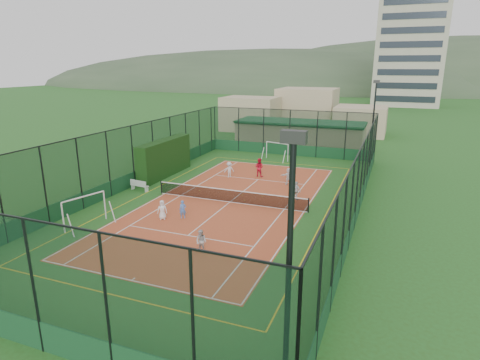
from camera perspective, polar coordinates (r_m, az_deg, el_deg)
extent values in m
plane|color=#2A541D|center=(29.38, -1.45, -3.18)|extent=(300.00, 300.00, 0.00)
cube|color=#B03927|center=(29.38, -1.45, -3.17)|extent=(11.17, 23.97, 0.01)
cube|color=beige|center=(107.69, 23.09, 17.72)|extent=(15.00, 12.00, 30.00)
cube|color=black|center=(36.66, -10.65, 3.10)|extent=(1.11, 7.41, 3.24)
imported|color=white|center=(26.50, -11.00, -4.18)|extent=(0.74, 0.63, 1.27)
imported|color=#4F84E0|center=(26.46, -8.14, -4.16)|extent=(0.52, 0.45, 1.20)
imported|color=silver|center=(21.63, -5.54, -8.70)|extent=(0.68, 0.55, 1.29)
imported|color=silver|center=(35.64, -1.55, 1.49)|extent=(1.02, 0.98, 1.39)
imported|color=silver|center=(30.02, 8.00, -1.50)|extent=(0.87, 0.65, 1.38)
imported|color=white|center=(33.69, 6.94, 0.54)|extent=(1.38, 0.89, 1.43)
imported|color=red|center=(35.89, 2.73, 1.81)|extent=(0.89, 0.73, 1.68)
sphere|color=#CCE033|center=(30.88, 0.32, -2.12)|extent=(0.07, 0.07, 0.07)
sphere|color=#CCE033|center=(32.04, -5.75, -1.52)|extent=(0.07, 0.07, 0.07)
sphere|color=#CCE033|center=(29.68, 0.65, -2.88)|extent=(0.07, 0.07, 0.07)
sphere|color=#CCE033|center=(30.59, 3.19, -2.32)|extent=(0.07, 0.07, 0.07)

